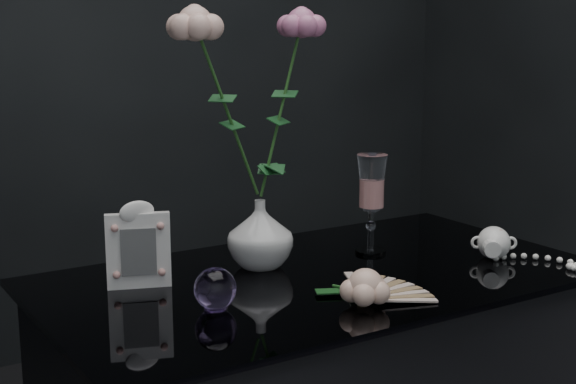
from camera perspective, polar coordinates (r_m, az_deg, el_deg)
vase at (r=1.56m, az=-1.99°, el=-3.00°), size 0.15×0.15×0.13m
wine_glass at (r=1.66m, az=5.95°, el=-0.88°), size 0.06×0.06×0.21m
picture_frame at (r=1.46m, az=-10.61°, el=-3.68°), size 0.14×0.13×0.16m
paperweight at (r=1.34m, az=-5.19°, el=-6.86°), size 0.07×0.07×0.07m
paper_fan at (r=1.37m, az=5.27°, el=-7.48°), size 0.26×0.21×0.03m
loose_rose at (r=1.36m, az=5.53°, el=-6.75°), size 0.17×0.21×0.06m
pearl_jar at (r=1.68m, az=14.44°, el=-3.41°), size 0.33×0.33×0.07m
roses at (r=1.50m, az=-2.62°, el=7.06°), size 0.32×0.12×0.42m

